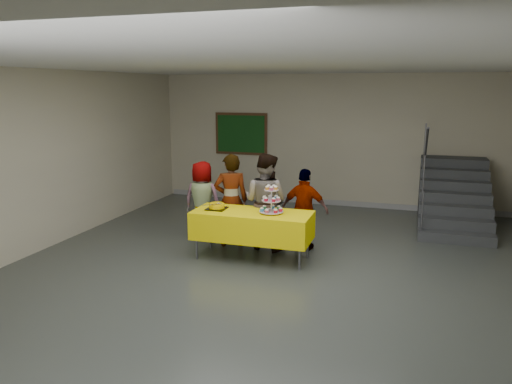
% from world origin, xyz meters
% --- Properties ---
extents(room_shell, '(10.00, 10.04, 3.02)m').
position_xyz_m(room_shell, '(0.00, 0.02, 2.13)').
color(room_shell, '#4C514C').
rests_on(room_shell, ground).
extents(bake_table, '(1.88, 0.78, 0.77)m').
position_xyz_m(bake_table, '(-0.48, 0.88, 0.56)').
color(bake_table, '#595960').
rests_on(bake_table, ground).
extents(cupcake_stand, '(0.38, 0.38, 0.44)m').
position_xyz_m(cupcake_stand, '(-0.17, 0.89, 0.95)').
color(cupcake_stand, silver).
rests_on(cupcake_stand, bake_table).
extents(bear_cake, '(0.32, 0.36, 0.12)m').
position_xyz_m(bear_cake, '(-1.08, 0.88, 0.83)').
color(bear_cake, black).
rests_on(bear_cake, bake_table).
extents(schoolchild_a, '(0.70, 0.46, 1.41)m').
position_xyz_m(schoolchild_a, '(-1.68, 1.67, 0.71)').
color(schoolchild_a, slate).
rests_on(schoolchild_a, ground).
extents(schoolchild_b, '(0.69, 0.59, 1.60)m').
position_xyz_m(schoolchild_b, '(-1.04, 1.42, 0.80)').
color(schoolchild_b, slate).
rests_on(schoolchild_b, ground).
extents(schoolchild_c, '(0.92, 0.80, 1.63)m').
position_xyz_m(schoolchild_c, '(-0.43, 1.44, 0.82)').
color(schoolchild_c, slate).
rests_on(schoolchild_c, ground).
extents(schoolchild_d, '(0.84, 0.42, 1.38)m').
position_xyz_m(schoolchild_d, '(0.22, 1.58, 0.69)').
color(schoolchild_d, slate).
rests_on(schoolchild_d, ground).
extents(staircase, '(1.30, 2.40, 2.04)m').
position_xyz_m(staircase, '(2.70, 4.13, 0.49)').
color(staircase, '#424447').
rests_on(staircase, ground).
extents(noticeboard, '(1.30, 0.05, 1.00)m').
position_xyz_m(noticeboard, '(-2.10, 4.96, 1.60)').
color(noticeboard, '#472B16').
rests_on(noticeboard, ground).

